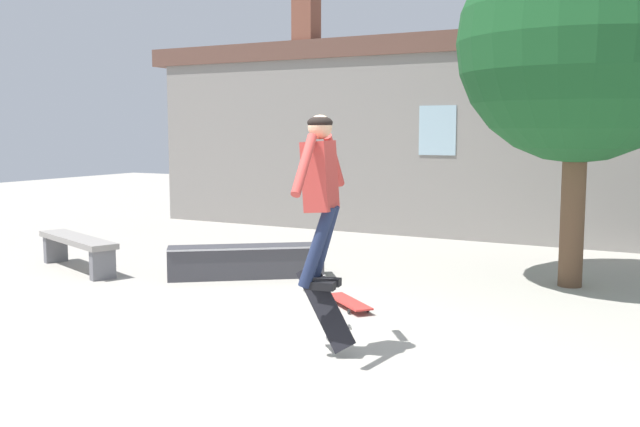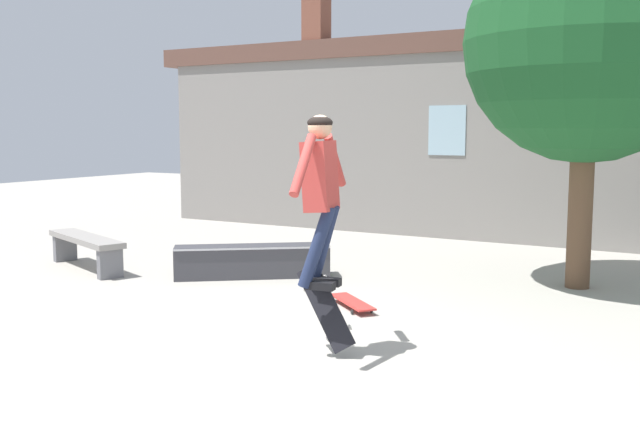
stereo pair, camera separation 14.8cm
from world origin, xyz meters
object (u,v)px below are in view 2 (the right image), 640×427
object	(u,v)px
tree_right	(588,42)
skate_ledge	(252,261)
skateboard_flipping	(326,308)
skateboard_resting	(352,302)
skater	(320,185)
park_bench	(86,245)

from	to	relation	value
tree_right	skate_ledge	bearing A→B (deg)	-159.07
skateboard_flipping	skateboard_resting	xyz separation A→B (m)	(-0.54, 1.59, -0.35)
tree_right	skateboard_resting	bearing A→B (deg)	-130.71
skate_ledge	skater	bearing A→B (deg)	-82.06
tree_right	skate_ledge	distance (m)	5.13
tree_right	skater	size ratio (longest dim) A/B	3.05
park_bench	skateboard_resting	distance (m)	4.39
park_bench	skate_ledge	bearing A→B (deg)	37.30
skate_ledge	skater	size ratio (longest dim) A/B	1.27
skateboard_flipping	park_bench	bearing A→B (deg)	173.86
skateboard_flipping	skateboard_resting	size ratio (longest dim) A/B	0.97
skate_ledge	skateboard_flipping	world-z (taller)	skateboard_flipping
skateboard_flipping	skateboard_resting	distance (m)	1.72
park_bench	skateboard_flipping	xyz separation A→B (m)	(4.92, -1.72, 0.07)
tree_right	skate_ledge	world-z (taller)	tree_right
tree_right	skate_ledge	size ratio (longest dim) A/B	2.40
skateboard_resting	skateboard_flipping	bearing A→B (deg)	148.50
skateboard_resting	skate_ledge	bearing A→B (deg)	16.58
tree_right	skateboard_flipping	distance (m)	4.99
park_bench	skateboard_resting	xyz separation A→B (m)	(4.37, -0.13, -0.29)
skateboard_flipping	tree_right	bearing A→B (deg)	82.49
skate_ledge	park_bench	bearing A→B (deg)	159.62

